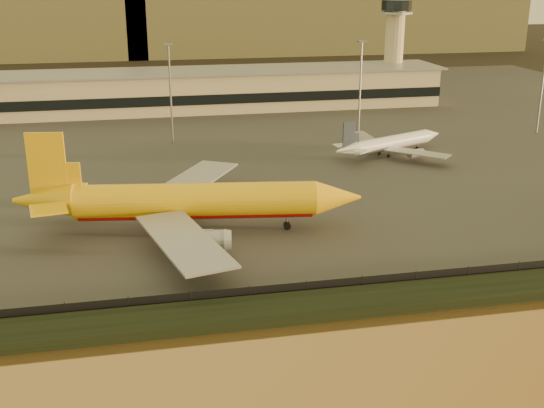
# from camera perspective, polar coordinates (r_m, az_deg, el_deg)

# --- Properties ---
(ground) EXTENTS (900.00, 900.00, 0.00)m
(ground) POSITION_cam_1_polar(r_m,az_deg,el_deg) (105.97, 0.10, -4.84)
(ground) COLOR black
(ground) RESTS_ON ground
(embankment) EXTENTS (320.00, 7.00, 1.40)m
(embankment) POSITION_cam_1_polar(r_m,az_deg,el_deg) (90.72, 2.32, -8.66)
(embankment) COLOR black
(embankment) RESTS_ON ground
(tarmac) EXTENTS (320.00, 220.00, 0.20)m
(tarmac) POSITION_cam_1_polar(r_m,az_deg,el_deg) (195.68, -5.64, 6.22)
(tarmac) COLOR #2D2D2D
(tarmac) RESTS_ON ground
(perimeter_fence) EXTENTS (300.00, 0.05, 2.20)m
(perimeter_fence) POSITION_cam_1_polar(r_m,az_deg,el_deg) (93.92, 1.73, -7.23)
(perimeter_fence) COLOR black
(perimeter_fence) RESTS_ON tarmac
(terminal_building) EXTENTS (202.00, 25.00, 12.60)m
(terminal_building) POSITION_cam_1_polar(r_m,az_deg,el_deg) (223.56, -10.33, 9.20)
(terminal_building) COLOR tan
(terminal_building) RESTS_ON tarmac
(control_tower) EXTENTS (11.20, 11.20, 35.50)m
(control_tower) POSITION_cam_1_polar(r_m,az_deg,el_deg) (244.10, 10.22, 13.65)
(control_tower) COLOR tan
(control_tower) RESTS_ON tarmac
(apron_light_masts) EXTENTS (152.20, 12.20, 25.40)m
(apron_light_masts) POSITION_cam_1_polar(r_m,az_deg,el_deg) (175.59, -0.13, 10.05)
(apron_light_masts) COLOR slate
(apron_light_masts) RESTS_ON tarmac
(dhl_cargo_jet) EXTENTS (59.09, 57.31, 17.66)m
(dhl_cargo_jet) POSITION_cam_1_polar(r_m,az_deg,el_deg) (116.70, -6.89, 0.17)
(dhl_cargo_jet) COLOR #E9AE0C
(dhl_cargo_jet) RESTS_ON tarmac
(white_narrowbody_jet) EXTENTS (32.61, 30.81, 9.85)m
(white_narrowbody_jet) POSITION_cam_1_polar(r_m,az_deg,el_deg) (168.38, 9.87, 5.03)
(white_narrowbody_jet) COLOR silver
(white_narrowbody_jet) RESTS_ON tarmac
(gse_vehicle_yellow) EXTENTS (4.06, 1.92, 1.81)m
(gse_vehicle_yellow) POSITION_cam_1_polar(r_m,az_deg,el_deg) (133.78, 3.97, 0.74)
(gse_vehicle_yellow) COLOR #E9AE0C
(gse_vehicle_yellow) RESTS_ON tarmac
(gse_vehicle_white) EXTENTS (4.57, 3.33, 1.88)m
(gse_vehicle_white) POSITION_cam_1_polar(r_m,az_deg,el_deg) (132.87, -13.43, 0.15)
(gse_vehicle_white) COLOR silver
(gse_vehicle_white) RESTS_ON tarmac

